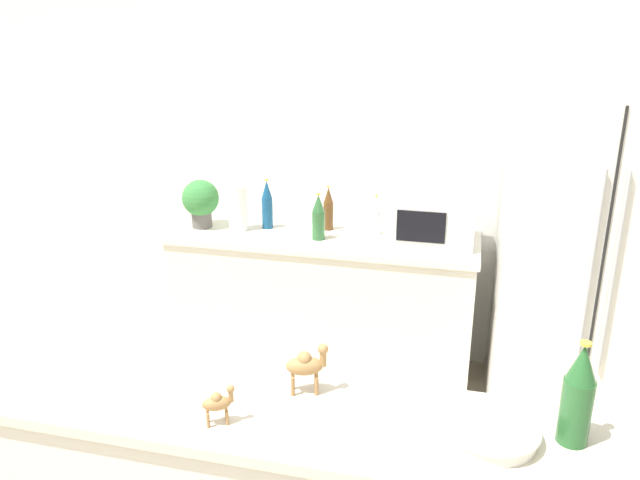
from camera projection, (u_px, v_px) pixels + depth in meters
wall_back at (378, 163)px, 3.83m from camera, size 8.00×0.06×2.55m
back_counter at (323, 302)px, 3.85m from camera, size 1.83×0.63×0.90m
refrigerator at (587, 261)px, 3.30m from camera, size 0.90×0.76×1.78m
potted_plant at (201, 201)px, 3.78m from camera, size 0.22×0.22×0.29m
paper_towel_roll at (238, 208)px, 3.73m from camera, size 0.11×0.11×0.27m
microwave at (431, 218)px, 3.54m from camera, size 0.48×0.37×0.28m
back_bottle_0 at (376, 216)px, 3.66m from camera, size 0.06×0.06×0.24m
back_bottle_1 at (267, 205)px, 3.77m from camera, size 0.07×0.07×0.30m
back_bottle_2 at (318, 218)px, 3.57m from camera, size 0.07×0.07×0.27m
back_bottle_3 at (328, 209)px, 3.75m from camera, size 0.06×0.06×0.27m
wine_bottle at (578, 395)px, 1.66m from camera, size 0.08×0.08×0.30m
fruit_bowl at (493, 431)px, 1.70m from camera, size 0.26×0.26×0.05m
camel_figurine at (218, 402)px, 1.76m from camera, size 0.10×0.08×0.12m
camel_figurine_second at (306, 365)px, 1.91m from camera, size 0.13×0.09×0.16m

